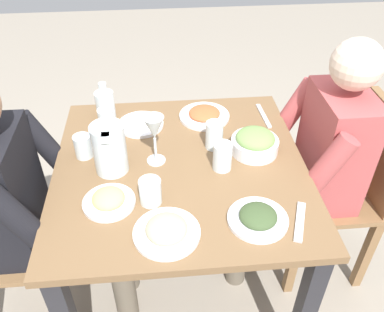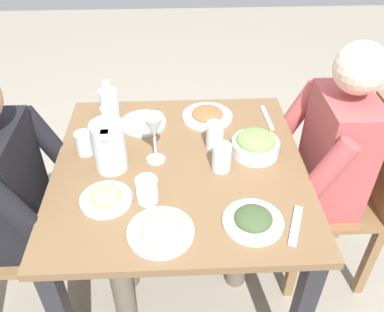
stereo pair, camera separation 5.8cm
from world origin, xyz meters
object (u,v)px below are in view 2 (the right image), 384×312
(dining_table, at_px, (180,189))
(plate_rice_curry, at_px, (207,115))
(plate_beans, at_px, (161,229))
(wine_glass, at_px, (154,129))
(diner_far, at_px, (35,200))
(salad_bowl, at_px, (256,144))
(diner_near, at_px, (311,165))
(water_glass_near_left, at_px, (222,157))
(water_glass_center, at_px, (147,190))
(water_glass_far_right, at_px, (215,136))
(water_glass_near_right, at_px, (109,118))
(oil_carafe, at_px, (109,104))
(plate_dolmas, at_px, (253,220))
(plate_yoghurt, at_px, (143,121))
(plate_fries, at_px, (106,197))
(water_glass_by_pitcher, at_px, (84,143))
(chair_near, at_px, (351,190))
(water_pitcher, at_px, (109,145))

(dining_table, bearing_deg, plate_rice_curry, -22.12)
(plate_beans, xyz_separation_m, wine_glass, (0.36, 0.02, 0.12))
(dining_table, xyz_separation_m, diner_far, (-0.06, 0.55, 0.02))
(salad_bowl, bearing_deg, wine_glass, 93.83)
(diner_near, relative_size, water_glass_near_left, 10.99)
(water_glass_center, xyz_separation_m, wine_glass, (0.21, -0.02, 0.10))
(water_glass_far_right, xyz_separation_m, wine_glass, (-0.07, 0.23, 0.09))
(diner_near, distance_m, salad_bowl, 0.30)
(water_glass_near_right, relative_size, oil_carafe, 0.58)
(dining_table, xyz_separation_m, salad_bowl, (0.06, -0.29, 0.17))
(salad_bowl, bearing_deg, diner_near, -80.77)
(water_glass_near_left, bearing_deg, plate_dolmas, -164.67)
(water_glass_near_right, distance_m, water_glass_near_left, 0.53)
(water_glass_near_right, relative_size, wine_glass, 0.49)
(diner_far, distance_m, plate_yoghurt, 0.53)
(water_glass_near_left, bearing_deg, oil_carafe, 49.10)
(plate_fries, xyz_separation_m, plate_beans, (-0.15, -0.19, 0.00))
(water_glass_far_right, bearing_deg, salad_bowl, -105.43)
(plate_beans, relative_size, water_glass_near_right, 2.19)
(dining_table, bearing_deg, water_glass_near_right, 47.78)
(diner_near, xyz_separation_m, plate_fries, (-0.28, 0.80, 0.12))
(plate_fries, xyz_separation_m, plate_dolmas, (-0.12, -0.48, -0.00))
(diner_far, height_order, wine_glass, diner_far)
(water_glass_center, distance_m, water_glass_by_pitcher, 0.37)
(plate_fries, height_order, water_glass_center, water_glass_center)
(diner_near, relative_size, oil_carafe, 7.20)
(salad_bowl, relative_size, plate_dolmas, 0.93)
(chair_near, bearing_deg, dining_table, 97.52)
(plate_rice_curry, bearing_deg, water_glass_center, 154.33)
(water_glass_by_pitcher, bearing_deg, diner_near, -89.40)
(plate_dolmas, bearing_deg, diner_far, 72.35)
(plate_yoghurt, xyz_separation_m, oil_carafe, (0.08, 0.15, 0.04))
(diner_near, relative_size, water_glass_near_right, 12.39)
(plate_rice_curry, bearing_deg, water_glass_by_pitcher, 114.65)
(water_glass_near_left, distance_m, water_glass_far_right, 0.13)
(plate_rice_curry, height_order, water_glass_center, water_glass_center)
(water_pitcher, xyz_separation_m, water_glass_far_right, (0.09, -0.39, -0.04))
(water_glass_far_right, relative_size, water_glass_by_pitcher, 1.23)
(plate_rice_curry, relative_size, plate_beans, 1.04)
(dining_table, relative_size, plate_dolmas, 4.79)
(oil_carafe, bearing_deg, water_glass_by_pitcher, 166.18)
(water_glass_far_right, distance_m, wine_glass, 0.25)
(chair_near, bearing_deg, plate_dolmas, 127.37)
(water_glass_center, bearing_deg, water_glass_by_pitcher, 42.67)
(oil_carafe, bearing_deg, plate_beans, -161.49)
(diner_near, xyz_separation_m, water_glass_center, (-0.28, 0.66, 0.15))
(salad_bowl, height_order, water_glass_center, same)
(chair_near, relative_size, plate_dolmas, 4.57)
(plate_yoghurt, height_order, plate_rice_curry, plate_yoghurt)
(plate_yoghurt, relative_size, wine_glass, 0.98)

